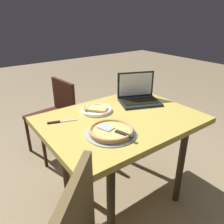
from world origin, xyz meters
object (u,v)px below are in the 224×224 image
(dining_table, at_px, (121,127))
(pizza_tray, at_px, (111,131))
(table_knife, at_px, (59,122))
(chair_near, at_px, (55,112))
(pizza_plate, at_px, (97,110))
(laptop, at_px, (138,96))

(dining_table, distance_m, pizza_tray, 0.28)
(table_knife, distance_m, chair_near, 0.87)
(pizza_plate, height_order, chair_near, chair_near)
(dining_table, bearing_deg, chair_near, -81.68)
(laptop, relative_size, table_knife, 1.93)
(dining_table, height_order, laptop, laptop)
(pizza_tray, xyz_separation_m, table_knife, (0.21, -0.36, -0.02))
(pizza_tray, height_order, table_knife, pizza_tray)
(table_knife, bearing_deg, pizza_tray, 119.63)
(laptop, xyz_separation_m, chair_near, (0.48, -0.82, -0.33))
(table_knife, bearing_deg, pizza_plate, -179.30)
(laptop, relative_size, pizza_plate, 1.65)
(dining_table, distance_m, chair_near, 1.01)
(laptop, xyz_separation_m, pizza_tray, (0.54, 0.33, -0.03))
(table_knife, bearing_deg, dining_table, 153.55)
(dining_table, xyz_separation_m, chair_near, (0.14, -0.98, -0.20))
(dining_table, relative_size, laptop, 2.84)
(laptop, bearing_deg, pizza_tray, 31.10)
(laptop, distance_m, chair_near, 1.00)
(chair_near, bearing_deg, dining_table, 98.32)
(laptop, relative_size, chair_near, 0.50)
(table_knife, height_order, chair_near, chair_near)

